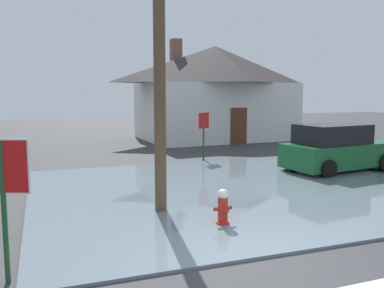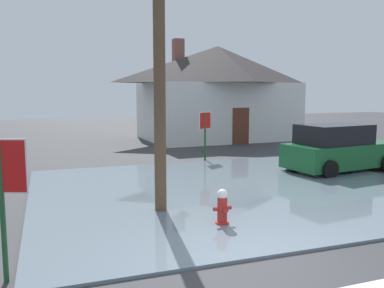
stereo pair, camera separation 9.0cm
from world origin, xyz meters
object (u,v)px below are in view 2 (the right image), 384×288
at_px(stop_sign_near, 1,181).
at_px(utility_pole, 159,34).
at_px(fire_hydrant, 222,208).
at_px(house, 217,91).
at_px(stop_sign_far, 205,126).
at_px(parked_car, 338,149).

relative_size(stop_sign_near, utility_pole, 0.28).
height_order(fire_hydrant, utility_pole, utility_pole).
height_order(utility_pole, house, utility_pole).
distance_m(stop_sign_far, parked_car, 5.29).
xyz_separation_m(stop_sign_near, stop_sign_far, (6.91, 9.28, -0.14)).
height_order(utility_pole, parked_car, utility_pole).
height_order(stop_sign_near, stop_sign_far, stop_sign_near).
bearing_deg(fire_hydrant, stop_sign_near, -162.55).
bearing_deg(fire_hydrant, parked_car, 33.49).
relative_size(stop_sign_near, fire_hydrant, 2.71).
bearing_deg(stop_sign_far, utility_pole, -119.64).
bearing_deg(stop_sign_far, house, 63.39).
height_order(house, parked_car, house).
bearing_deg(utility_pole, fire_hydrant, -55.88).
bearing_deg(fire_hydrant, utility_pole, 124.12).
xyz_separation_m(stop_sign_near, house, (10.61, 16.66, 1.31)).
height_order(stop_sign_near, fire_hydrant, stop_sign_near).
bearing_deg(utility_pole, stop_sign_near, -139.26).
distance_m(stop_sign_near, fire_hydrant, 4.55).
distance_m(fire_hydrant, parked_car, 7.80).
xyz_separation_m(fire_hydrant, stop_sign_far, (2.73, 7.96, 1.05)).
distance_m(stop_sign_near, house, 19.79).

